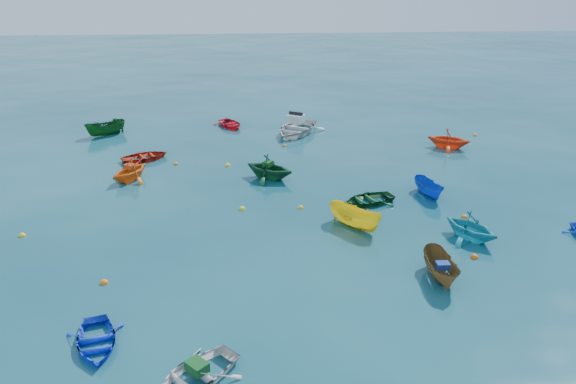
{
  "coord_description": "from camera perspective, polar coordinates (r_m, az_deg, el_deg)",
  "views": [
    {
      "loc": [
        -1.94,
        -24.93,
        13.09
      ],
      "look_at": [
        0.0,
        5.0,
        0.4
      ],
      "focal_mm": 35.0,
      "sensor_mm": 36.0,
      "label": 1
    }
  ],
  "objects": [
    {
      "name": "buoy_or_e",
      "position": [
        41.81,
        -0.37,
        4.69
      ],
      "size": [
        0.3,
        0.3,
        0.3
      ],
      "primitive_type": "sphere",
      "color": "orange",
      "rests_on": "ground"
    },
    {
      "name": "dinghy_white_near",
      "position": [
        20.0,
        -9.37,
        -18.32
      ],
      "size": [
        3.9,
        3.87,
        0.66
      ],
      "primitive_type": "imported",
      "rotation": [
        0.0,
        0.0,
        -0.81
      ],
      "color": "silver",
      "rests_on": "ground"
    },
    {
      "name": "ground",
      "position": [
        28.23,
        0.66,
        -4.7
      ],
      "size": [
        160.0,
        160.0,
        0.0
      ],
      "primitive_type": "plane",
      "color": "#093645",
      "rests_on": "ground"
    },
    {
      "name": "sampan_brown_mid",
      "position": [
        25.8,
        15.17,
        -8.46
      ],
      "size": [
        1.19,
        3.11,
        1.2
      ],
      "primitive_type": "imported",
      "rotation": [
        0.0,
        0.0,
        -0.01
      ],
      "color": "brown",
      "rests_on": "ground"
    },
    {
      "name": "dinghy_cyan_se",
      "position": [
        29.61,
        17.94,
        -4.52
      ],
      "size": [
        3.76,
        3.87,
        1.55
      ],
      "primitive_type": "imported",
      "rotation": [
        0.0,
        0.0,
        0.59
      ],
      "color": "#1CA0B3",
      "rests_on": "ground"
    },
    {
      "name": "dinghy_red_nw",
      "position": [
        40.23,
        -14.3,
        3.21
      ],
      "size": [
        3.85,
        3.43,
        0.66
      ],
      "primitive_type": "imported",
      "rotation": [
        0.0,
        0.0,
        2.02
      ],
      "color": "#B8230F",
      "rests_on": "ground"
    },
    {
      "name": "dinghy_green_e",
      "position": [
        32.45,
        8.07,
        -1.1
      ],
      "size": [
        3.71,
        3.16,
        0.65
      ],
      "primitive_type": "imported",
      "rotation": [
        0.0,
        0.0,
        -1.23
      ],
      "color": "#104720",
      "rests_on": "ground"
    },
    {
      "name": "buoy_ye_e",
      "position": [
        46.71,
        18.45,
        5.46
      ],
      "size": [
        0.33,
        0.33,
        0.33
      ],
      "primitive_type": "sphere",
      "color": "gold",
      "rests_on": "ground"
    },
    {
      "name": "buoy_or_d",
      "position": [
        31.79,
        17.47,
        -2.52
      ],
      "size": [
        0.35,
        0.35,
        0.35
      ],
      "primitive_type": "sphere",
      "color": "#FC570D",
      "rests_on": "ground"
    },
    {
      "name": "motorboat_white",
      "position": [
        44.9,
        0.8,
        5.98
      ],
      "size": [
        5.68,
        6.25,
        1.66
      ],
      "primitive_type": "imported",
      "rotation": [
        0.0,
        0.0,
        -0.51
      ],
      "color": "silver",
      "rests_on": "ground"
    },
    {
      "name": "buoy_ye_b",
      "position": [
        31.44,
        -25.38,
        -4.06
      ],
      "size": [
        0.35,
        0.35,
        0.35
      ],
      "primitive_type": "sphere",
      "color": "yellow",
      "rests_on": "ground"
    },
    {
      "name": "dinghy_green_n",
      "position": [
        35.65,
        -1.9,
        1.37
      ],
      "size": [
        4.17,
        4.03,
        1.68
      ],
      "primitive_type": "imported",
      "rotation": [
        0.0,
        0.0,
        1.02
      ],
      "color": "#124D28",
      "rests_on": "ground"
    },
    {
      "name": "tarp_orange_a",
      "position": [
        36.51,
        -15.79,
        2.52
      ],
      "size": [
        0.73,
        0.69,
        0.28
      ],
      "primitive_type": "cube",
      "rotation": [
        0.0,
        0.0,
        -0.57
      ],
      "color": "#CB4514",
      "rests_on": "dinghy_orange_w"
    },
    {
      "name": "tarp_green_a",
      "position": [
        19.72,
        -9.23,
        -17.09
      ],
      "size": [
        0.87,
        0.88,
        0.34
      ],
      "primitive_type": "cube",
      "rotation": [
        0.0,
        0.0,
        -0.81
      ],
      "color": "#134E1E",
      "rests_on": "dinghy_white_near"
    },
    {
      "name": "buoy_ye_c",
      "position": [
        31.43,
        -4.69,
        -1.77
      ],
      "size": [
        0.35,
        0.35,
        0.35
      ],
      "primitive_type": "sphere",
      "color": "yellow",
      "rests_on": "ground"
    },
    {
      "name": "sampan_green_far",
      "position": [
        46.71,
        -17.95,
        5.53
      ],
      "size": [
        3.37,
        2.82,
        1.25
      ],
      "primitive_type": "imported",
      "rotation": [
        0.0,
        0.0,
        -0.98
      ],
      "color": "#114B17",
      "rests_on": "ground"
    },
    {
      "name": "buoy_or_b",
      "position": [
        27.89,
        18.41,
        -6.35
      ],
      "size": [
        0.37,
        0.37,
        0.37
      ],
      "primitive_type": "sphere",
      "color": "#F55A0D",
      "rests_on": "ground"
    },
    {
      "name": "dinghy_red_far",
      "position": [
        46.98,
        -5.89,
        6.63
      ],
      "size": [
        3.32,
        3.7,
        0.63
      ],
      "primitive_type": "imported",
      "rotation": [
        0.0,
        0.0,
        0.47
      ],
      "color": "red",
      "rests_on": "ground"
    },
    {
      "name": "buoy_or_c",
      "position": [
        38.83,
        -11.31,
        2.77
      ],
      "size": [
        0.33,
        0.33,
        0.33
      ],
      "primitive_type": "sphere",
      "color": "orange",
      "rests_on": "ground"
    },
    {
      "name": "sampan_yellow_mid",
      "position": [
        29.53,
        6.8,
        -3.56
      ],
      "size": [
        3.08,
        3.26,
        1.26
      ],
      "primitive_type": "imported",
      "rotation": [
        0.0,
        0.0,
        0.72
      ],
      "color": "yellow",
      "rests_on": "ground"
    },
    {
      "name": "buoy_ye_d",
      "position": [
        38.02,
        -6.14,
        2.65
      ],
      "size": [
        0.38,
        0.38,
        0.38
      ],
      "primitive_type": "sphere",
      "color": "yellow",
      "rests_on": "ground"
    },
    {
      "name": "dinghy_blue_sw",
      "position": [
        22.25,
        -18.88,
        -14.56
      ],
      "size": [
        2.85,
        3.44,
        0.62
      ],
      "primitive_type": "imported",
      "rotation": [
        0.0,
        0.0,
        0.27
      ],
      "color": "#1132D7",
      "rests_on": "ground"
    },
    {
      "name": "buoy_or_a",
      "position": [
        25.84,
        -18.16,
        -8.79
      ],
      "size": [
        0.36,
        0.36,
        0.36
      ],
      "primitive_type": "sphere",
      "color": "orange",
      "rests_on": "ground"
    },
    {
      "name": "sampan_blue_far",
      "position": [
        34.18,
        14.05,
        -0.31
      ],
      "size": [
        1.62,
        2.88,
        1.05
      ],
      "primitive_type": "imported",
      "rotation": [
        0.0,
        0.0,
        0.23
      ],
      "color": "#0E41B9",
      "rests_on": "ground"
    },
    {
      "name": "buoy_ye_a",
      "position": [
        31.48,
        1.29,
        -1.65
      ],
      "size": [
        0.32,
        0.32,
        0.32
      ],
      "primitive_type": "sphere",
      "color": "yellow",
      "rests_on": "ground"
    },
    {
      "name": "tarp_green_b",
      "position": [
        35.34,
        -2.06,
        2.9
      ],
      "size": [
        0.74,
        0.79,
        0.31
      ],
      "primitive_type": "cube",
      "rotation": [
        0.0,
        0.0,
        1.02
      ],
      "color": "#124B1A",
      "rests_on": "dinghy_green_n"
    },
    {
      "name": "dinghy_orange_far",
      "position": [
        43.06,
        15.93,
        4.34
      ],
      "size": [
        3.85,
        3.66,
        1.59
      ],
      "primitive_type": "imported",
      "rotation": [
        0.0,
        0.0,
        1.11
      ],
      "color": "#F74817",
      "rests_on": "ground"
    },
    {
      "name": "tarp_blue_a",
      "position": [
        25.31,
        15.45,
        -7.2
      ],
      "size": [
        0.57,
        0.43,
        0.27
      ],
      "primitive_type": "cube",
      "rotation": [
        0.0,
        0.0,
        -0.01
      ],
      "color": "navy",
      "rests_on": "sampan_brown_mid"
    },
    {
      "name": "dinghy_orange_w",
      "position": [
        36.78,
        -15.69,
        1.19
      ],
      "size": [
        3.61,
        3.74,
        1.5
      ],
      "primitive_type": "imported",
      "rotation": [
        0.0,
        0.0,
        -0.57
      ],
      "color": "orange",
      "rests_on": "ground"
    }
  ]
}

